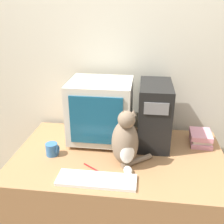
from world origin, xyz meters
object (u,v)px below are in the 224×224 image
keyboard (96,180)px  pen (92,168)px  computer_tower (154,114)px  crt_monitor (101,111)px  mug (52,149)px  cat (126,142)px  book_stack (201,138)px

keyboard → pen: keyboard is taller
computer_tower → keyboard: bearing=-122.8°
crt_monitor → keyboard: 0.53m
crt_monitor → mug: bearing=-139.2°
computer_tower → pen: bearing=-134.4°
cat → book_stack: cat is taller
computer_tower → cat: bearing=-120.3°
keyboard → cat: bearing=53.7°
cat → book_stack: (0.51, 0.32, -0.11)m
crt_monitor → keyboard: crt_monitor is taller
mug → keyboard: bearing=-34.9°
book_stack → crt_monitor: bearing=-177.1°
cat → pen: size_ratio=3.24×
keyboard → book_stack: size_ratio=2.32×
crt_monitor → cat: size_ratio=1.19×
computer_tower → pen: computer_tower is taller
computer_tower → book_stack: size_ratio=2.23×
pen → computer_tower: bearing=45.6°
keyboard → pen: (-0.05, 0.12, -0.01)m
keyboard → mug: size_ratio=5.37×
cat → book_stack: size_ratio=1.91×
crt_monitor → pen: (0.00, -0.36, -0.22)m
cat → crt_monitor: bearing=109.8°
crt_monitor → mug: 0.42m
crt_monitor → keyboard: (0.05, -0.48, -0.22)m
crt_monitor → mug: (-0.29, -0.25, -0.19)m
crt_monitor → pen: size_ratio=3.86×
computer_tower → mug: size_ratio=5.16×
cat → mug: (-0.48, 0.04, -0.11)m
keyboard → pen: 0.13m
crt_monitor → mug: crt_monitor is taller
computer_tower → crt_monitor: bearing=-177.2°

